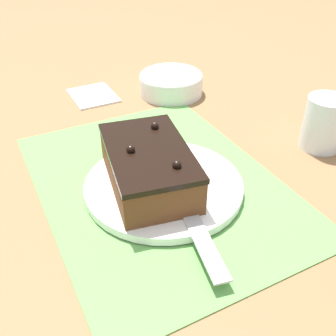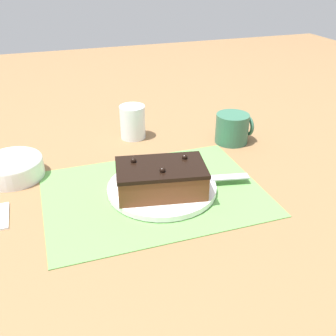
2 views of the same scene
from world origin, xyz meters
TOP-DOWN VIEW (x-y plane):
  - ground_plane at (0.00, 0.00)m, footprint 3.00×3.00m
  - placemat_woven at (0.00, 0.00)m, footprint 0.46×0.34m
  - cake_plate at (0.02, -0.00)m, footprint 0.23×0.23m
  - chocolate_cake at (0.01, -0.02)m, footprint 0.20×0.14m
  - serving_knife at (0.07, 0.00)m, footprint 0.21×0.06m
  - drinking_glass at (0.03, 0.30)m, footprint 0.07×0.07m
  - small_bowl at (-0.28, 0.17)m, footprint 0.14×0.14m
  - folded_napkin at (-0.35, 0.01)m, footprint 0.11×0.09m

SIDE VIEW (x-z plane):
  - ground_plane at x=0.00m, z-range 0.00..0.00m
  - placemat_woven at x=0.00m, z-range 0.00..0.00m
  - folded_napkin at x=-0.35m, z-range 0.00..0.01m
  - cake_plate at x=0.02m, z-range 0.00..0.02m
  - serving_knife at x=0.07m, z-range 0.01..0.03m
  - small_bowl at x=-0.28m, z-range 0.00..0.05m
  - drinking_glass at x=0.03m, z-range 0.00..0.09m
  - chocolate_cake at x=0.01m, z-range 0.01..0.08m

